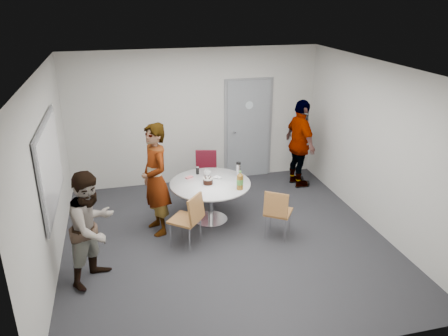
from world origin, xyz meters
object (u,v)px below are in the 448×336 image
object	(u,v)px
whiteboard	(50,165)
person_left	(92,227)
chair_near_left	(190,216)
chair_far	(206,169)
table	(212,188)
person_right	(300,144)
chair_near_right	(277,210)
person_main	(155,180)
door	(248,129)

from	to	relation	value
whiteboard	person_left	bearing A→B (deg)	-54.71
chair_near_left	chair_far	distance (m)	1.89
table	person_right	distance (m)	2.28
chair_near_left	whiteboard	bearing A→B (deg)	122.63
whiteboard	person_left	distance (m)	1.10
chair_near_right	person_right	xyz separation A→B (m)	(1.15, 1.85, 0.38)
table	person_left	xyz separation A→B (m)	(-1.89, -1.23, 0.18)
chair_near_left	person_main	xyz separation A→B (m)	(-0.44, 0.61, 0.38)
door	chair_near_left	distance (m)	3.06
person_right	door	bearing A→B (deg)	43.81
whiteboard	person_left	xyz separation A→B (m)	(0.51, -0.72, -0.66)
whiteboard	chair_far	size ratio (longest dim) A/B	2.15
table	person_left	world-z (taller)	person_left
table	person_right	world-z (taller)	person_right
chair_near_left	person_left	world-z (taller)	person_left
table	chair_near_right	xyz separation A→B (m)	(0.86, -0.82, -0.11)
table	person_main	size ratio (longest dim) A/B	0.74
chair_far	person_left	xyz separation A→B (m)	(-2.00, -2.27, 0.26)
chair_near_left	person_left	xyz separation A→B (m)	(-1.38, -0.49, 0.26)
door	person_right	world-z (taller)	door
door	chair_near_right	world-z (taller)	door
whiteboard	person_main	xyz separation A→B (m)	(1.45, 0.37, -0.53)
whiteboard	person_right	size ratio (longest dim) A/B	1.07
person_right	person_main	bearing A→B (deg)	106.47
chair_near_right	person_main	distance (m)	1.98
chair_near_left	person_right	bearing A→B (deg)	-15.20
door	chair_far	world-z (taller)	door
whiteboard	person_main	size ratio (longest dim) A/B	1.03
whiteboard	chair_far	bearing A→B (deg)	31.69
chair_near_right	chair_near_left	bearing A→B (deg)	-148.77
chair_far	person_left	bearing A→B (deg)	63.06
table	whiteboard	bearing A→B (deg)	-168.00
chair_near_right	person_left	world-z (taller)	person_left
door	whiteboard	xyz separation A→B (m)	(-3.56, -2.28, 0.42)
chair_near_left	person_main	size ratio (longest dim) A/B	0.48
whiteboard	table	bearing A→B (deg)	12.00
chair_near_right	person_left	xyz separation A→B (m)	(-2.75, -0.41, 0.29)
whiteboard	table	distance (m)	2.59
door	chair_near_right	size ratio (longest dim) A/B	2.55
person_right	chair_far	bearing A→B (deg)	84.68
chair_near_right	person_right	bearing A→B (deg)	92.72
person_left	chair_near_right	bearing A→B (deg)	-42.53
person_left	person_right	world-z (taller)	person_right
whiteboard	chair_near_left	size ratio (longest dim) A/B	2.17
person_main	table	bearing A→B (deg)	83.21
chair_far	person_right	distance (m)	1.93
table	person_right	size ratio (longest dim) A/B	0.77
chair_far	table	bearing A→B (deg)	98.36
chair_near_left	person_main	world-z (taller)	person_main
whiteboard	chair_near_right	bearing A→B (deg)	-5.50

